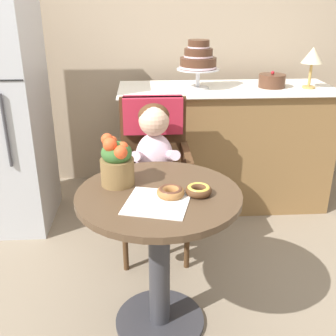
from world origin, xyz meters
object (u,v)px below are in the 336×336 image
at_px(donut_mid, 199,190).
at_px(tiered_cake_stand, 198,60).
at_px(wicker_chair, 154,152).
at_px(seated_child, 154,155).
at_px(round_layer_cake, 272,81).
at_px(cafe_table, 159,234).
at_px(donut_front, 171,192).
at_px(flower_vase, 117,161).
at_px(table_lamp, 313,57).

height_order(donut_mid, tiered_cake_stand, tiered_cake_stand).
height_order(wicker_chair, seated_child, seated_child).
bearing_deg(round_layer_cake, wicker_chair, -146.38).
xyz_separation_m(seated_child, round_layer_cake, (0.87, 0.73, 0.27)).
bearing_deg(cafe_table, donut_front, -39.67).
height_order(cafe_table, flower_vase, flower_vase).
height_order(round_layer_cake, table_lamp, table_lamp).
height_order(flower_vase, tiered_cake_stand, tiered_cake_stand).
bearing_deg(tiered_cake_stand, donut_front, -102.00).
distance_m(cafe_table, donut_front, 0.24).
xyz_separation_m(flower_vase, tiered_cake_stand, (0.51, 1.20, 0.27)).
bearing_deg(round_layer_cake, donut_front, -121.56).
bearing_deg(flower_vase, cafe_table, -28.60).
bearing_deg(flower_vase, wicker_chair, 73.94).
bearing_deg(tiered_cake_stand, cafe_table, -104.41).
bearing_deg(tiered_cake_stand, round_layer_cake, -0.44).
xyz_separation_m(cafe_table, donut_mid, (0.17, -0.03, 0.23)).
relative_size(cafe_table, donut_mid, 6.33).
relative_size(donut_front, table_lamp, 0.42).
bearing_deg(round_layer_cake, cafe_table, -123.88).
bearing_deg(donut_front, wicker_chair, 93.74).
bearing_deg(seated_child, tiered_cake_stand, 65.64).
relative_size(cafe_table, round_layer_cake, 3.80).
distance_m(donut_mid, round_layer_cake, 1.51).
height_order(seated_child, donut_mid, seated_child).
xyz_separation_m(seated_child, flower_vase, (-0.18, -0.46, 0.15)).
distance_m(wicker_chair, tiered_cake_stand, 0.81).
distance_m(tiered_cake_stand, table_lamp, 0.79).
height_order(donut_front, flower_vase, flower_vase).
height_order(cafe_table, donut_front, donut_front).
relative_size(wicker_chair, donut_front, 8.05).
height_order(donut_front, table_lamp, table_lamp).
xyz_separation_m(wicker_chair, flower_vase, (-0.18, -0.62, 0.19)).
xyz_separation_m(donut_front, flower_vase, (-0.23, 0.14, 0.09)).
height_order(flower_vase, table_lamp, table_lamp).
bearing_deg(table_lamp, round_layer_cake, 169.25).
relative_size(tiered_cake_stand, round_layer_cake, 1.75).
bearing_deg(table_lamp, donut_front, -129.88).
bearing_deg(table_lamp, cafe_table, -132.05).
relative_size(seated_child, table_lamp, 2.55).
distance_m(seated_child, table_lamp, 1.39).
distance_m(donut_front, donut_mid, 0.12).
height_order(tiered_cake_stand, table_lamp, tiered_cake_stand).
xyz_separation_m(donut_mid, flower_vase, (-0.35, 0.13, 0.09)).
xyz_separation_m(cafe_table, donut_front, (0.05, -0.04, 0.23)).
height_order(donut_front, round_layer_cake, round_layer_cake).
distance_m(wicker_chair, round_layer_cake, 1.09).
distance_m(donut_mid, flower_vase, 0.38).
xyz_separation_m(seated_child, table_lamp, (1.13, 0.69, 0.44)).
bearing_deg(seated_child, donut_front, -85.30).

